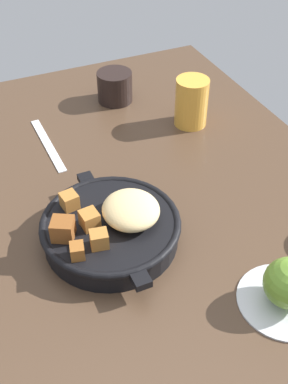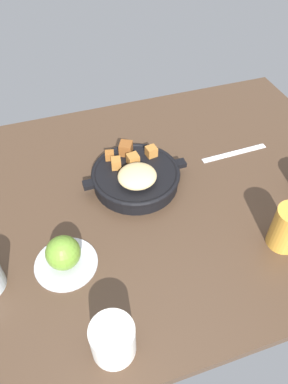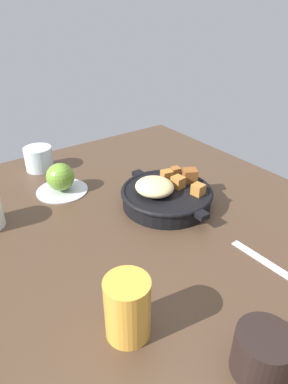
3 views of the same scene
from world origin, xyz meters
TOP-DOWN VIEW (x-y plane):
  - ground_plane at (0.00, 0.00)cm, footprint 104.97×80.13cm
  - cast_iron_skillet at (5.65, -4.76)cm, footprint 25.88×21.61cm
  - saucer_plate at (26.15, 12.68)cm, footprint 12.97×12.97cm
  - red_apple at (26.15, 12.68)cm, footprint 6.99×6.99cm
  - butter_knife at (-23.11, -7.33)cm, footprint 18.94×2.15cm
  - juice_glass_amber at (-18.78, 21.89)cm, footprint 6.69×6.69cm
  - ceramic_mug_white at (21.29, 32.20)cm, footprint 7.62×7.62cm

SIDE VIEW (x-z plane):
  - ground_plane at x=0.00cm, z-range -2.40..0.00cm
  - butter_knife at x=-23.11cm, z-range 0.00..0.36cm
  - saucer_plate at x=26.15cm, z-range 0.00..0.60cm
  - cast_iron_skillet at x=5.65cm, z-range -0.88..6.53cm
  - ceramic_mug_white at x=21.29cm, z-range 0.00..7.63cm
  - red_apple at x=26.15cm, z-range 0.60..7.59cm
  - juice_glass_amber at x=-18.78cm, z-range 0.00..9.97cm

